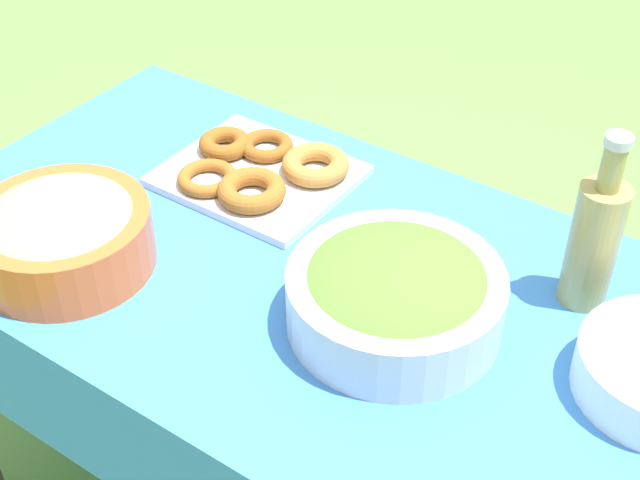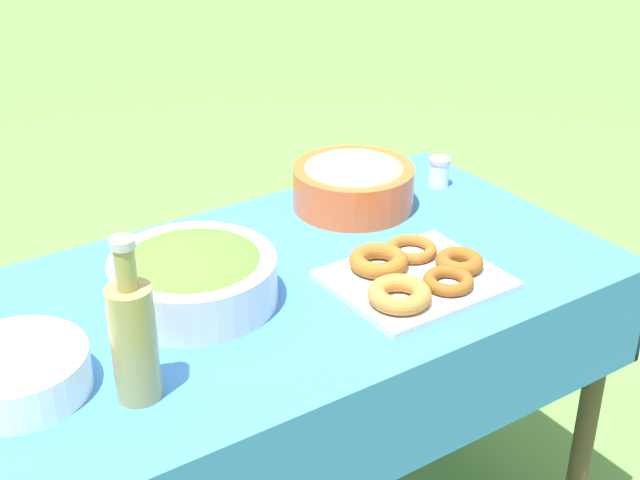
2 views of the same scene
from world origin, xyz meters
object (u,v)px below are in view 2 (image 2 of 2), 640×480
Objects in this scene: pasta_bowl at (353,182)px; olive_oil_bottle at (133,337)px; salad_bowl at (193,275)px; plate_stack at (17,373)px; donut_platter at (414,275)px.

olive_oil_bottle is (-0.72, -0.40, 0.05)m from pasta_bowl.
salad_bowl is 0.54m from pasta_bowl.
plate_stack is 0.22m from olive_oil_bottle.
salad_bowl is 0.31m from olive_oil_bottle.
salad_bowl is 0.44m from donut_platter.
plate_stack is at bearing -166.00° from salad_bowl.
donut_platter is (-0.11, -0.37, -0.04)m from pasta_bowl.
pasta_bowl is 0.82m from olive_oil_bottle.
olive_oil_bottle reaches higher than donut_platter.
olive_oil_bottle is (-0.61, -0.03, 0.09)m from donut_platter.
plate_stack is (-0.77, 0.09, 0.01)m from donut_platter.
plate_stack reaches higher than donut_platter.
salad_bowl reaches higher than donut_platter.
plate_stack is (-0.37, -0.09, -0.02)m from salad_bowl.
pasta_bowl reaches higher than donut_platter.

